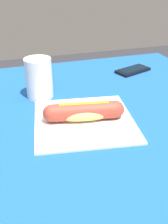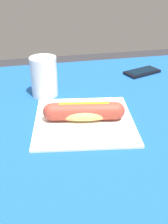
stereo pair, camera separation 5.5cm
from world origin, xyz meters
The scene contains 5 objects.
dining_table centered at (0.00, 0.00, 0.63)m, with size 1.11×0.91×0.76m.
paper_wrapper centered at (0.01, -0.06, 0.77)m, with size 0.27×0.27×0.01m, color white.
hot_dog centered at (0.01, -0.05, 0.79)m, with size 0.22×0.09×0.05m.
cell_phone centered at (0.32, 0.26, 0.77)m, with size 0.16×0.11×0.01m.
drinking_cup centered at (-0.08, 0.14, 0.83)m, with size 0.09×0.09×0.13m, color white.
Camera 2 is at (-0.12, -0.66, 1.14)m, focal length 41.82 mm.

